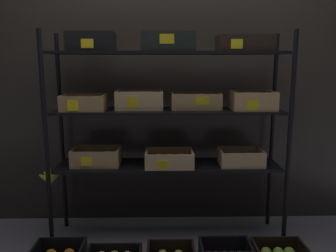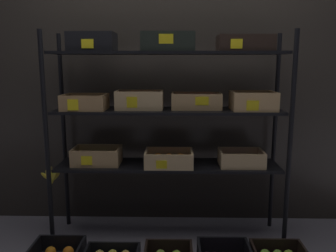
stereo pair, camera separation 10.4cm
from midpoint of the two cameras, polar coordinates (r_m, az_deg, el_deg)
ground_plane at (r=2.83m, az=1.10°, el=-17.48°), size 10.00×10.00×0.00m
storefront_wall at (r=2.90m, az=1.19°, el=6.97°), size 4.06×0.12×2.31m
display_rack at (r=2.52m, az=0.93°, el=2.98°), size 1.81×0.41×1.54m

